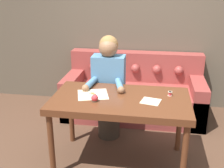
{
  "coord_description": "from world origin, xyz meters",
  "views": [
    {
      "loc": [
        0.21,
        -2.58,
        1.91
      ],
      "look_at": [
        -0.23,
        0.18,
        0.88
      ],
      "focal_mm": 45.0,
      "sensor_mm": 36.0,
      "label": 1
    }
  ],
  "objects_px": {
    "couch": "(134,94)",
    "scissors": "(94,94)",
    "pin_cushion": "(95,98)",
    "dining_table": "(120,105)",
    "person": "(109,87)",
    "thread_spool": "(170,94)"
  },
  "relations": [
    {
      "from": "thread_spool",
      "to": "pin_cushion",
      "type": "xyz_separation_m",
      "value": [
        -0.75,
        -0.27,
        0.01
      ]
    },
    {
      "from": "pin_cushion",
      "to": "thread_spool",
      "type": "bearing_deg",
      "value": 19.76
    },
    {
      "from": "dining_table",
      "to": "person",
      "type": "distance_m",
      "value": 0.57
    },
    {
      "from": "thread_spool",
      "to": "couch",
      "type": "bearing_deg",
      "value": 112.36
    },
    {
      "from": "dining_table",
      "to": "couch",
      "type": "relative_size",
      "value": 0.71
    },
    {
      "from": "dining_table",
      "to": "couch",
      "type": "distance_m",
      "value": 1.32
    },
    {
      "from": "dining_table",
      "to": "thread_spool",
      "type": "height_order",
      "value": "thread_spool"
    },
    {
      "from": "couch",
      "to": "pin_cushion",
      "type": "xyz_separation_m",
      "value": [
        -0.28,
        -1.39,
        0.5
      ]
    },
    {
      "from": "couch",
      "to": "dining_table",
      "type": "bearing_deg",
      "value": -91.88
    },
    {
      "from": "couch",
      "to": "scissors",
      "type": "bearing_deg",
      "value": -104.85
    },
    {
      "from": "person",
      "to": "scissors",
      "type": "height_order",
      "value": "person"
    },
    {
      "from": "couch",
      "to": "person",
      "type": "relative_size",
      "value": 1.53
    },
    {
      "from": "thread_spool",
      "to": "pin_cushion",
      "type": "distance_m",
      "value": 0.79
    },
    {
      "from": "dining_table",
      "to": "pin_cushion",
      "type": "height_order",
      "value": "pin_cushion"
    },
    {
      "from": "person",
      "to": "thread_spool",
      "type": "relative_size",
      "value": 29.23
    },
    {
      "from": "couch",
      "to": "scissors",
      "type": "relative_size",
      "value": 10.51
    },
    {
      "from": "person",
      "to": "scissors",
      "type": "xyz_separation_m",
      "value": [
        -0.07,
        -0.49,
        0.1
      ]
    },
    {
      "from": "couch",
      "to": "person",
      "type": "xyz_separation_m",
      "value": [
        -0.26,
        -0.73,
        0.37
      ]
    },
    {
      "from": "scissors",
      "to": "thread_spool",
      "type": "bearing_deg",
      "value": 7.06
    },
    {
      "from": "couch",
      "to": "thread_spool",
      "type": "distance_m",
      "value": 1.31
    },
    {
      "from": "couch",
      "to": "person",
      "type": "distance_m",
      "value": 0.86
    },
    {
      "from": "pin_cushion",
      "to": "dining_table",
      "type": "bearing_deg",
      "value": 28.7
    }
  ]
}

